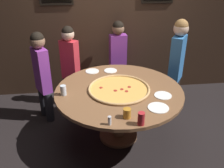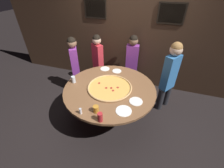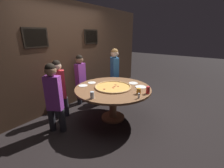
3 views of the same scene
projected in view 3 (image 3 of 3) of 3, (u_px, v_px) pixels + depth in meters
The scene contains 16 objects.
ground_plane at pixel (113, 118), 3.43m from camera, with size 24.00×24.00×0.00m, color black.
back_wall at pixel (69, 55), 3.82m from camera, with size 6.40×0.08×2.60m.
dining_table at pixel (113, 93), 3.24m from camera, with size 1.61×1.61×0.74m.
giant_pizza at pixel (113, 87), 3.19m from camera, with size 0.78×0.78×0.03m.
drink_cup_far_left at pixel (139, 91), 2.83m from camera, with size 0.08×0.08×0.11m, color #BC7A23.
drink_cup_front_edge at pixel (92, 95), 2.63m from camera, with size 0.07×0.07×0.13m, color silver.
drink_cup_near_right at pixel (148, 90), 2.84m from camera, with size 0.07×0.07×0.14m, color #B22328.
white_plate_near_front at pixel (133, 83), 3.46m from camera, with size 0.21×0.21×0.01m, color white.
white_plate_far_back at pixel (83, 86), 3.29m from camera, with size 0.20×0.20×0.01m, color white.
white_plate_left_side at pixel (92, 83), 3.49m from camera, with size 0.19×0.19×0.01m, color white.
white_plate_right_side at pixel (141, 87), 3.22m from camera, with size 0.24×0.24×0.01m, color white.
condiment_shaker at pixel (139, 96), 2.63m from camera, with size 0.04×0.04×0.10m.
diner_far_right at pixel (81, 77), 3.97m from camera, with size 0.34×0.20×1.33m.
diner_side_left at pixel (59, 86), 3.27m from camera, with size 0.34×0.28×1.31m.
diner_centre_back at pixel (115, 71), 4.30m from camera, with size 0.31×0.37×1.45m.
diner_far_left at pixel (54, 95), 2.74m from camera, with size 0.27×0.35×1.35m.
Camera 3 is at (-2.42, -1.78, 1.82)m, focal length 24.00 mm.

